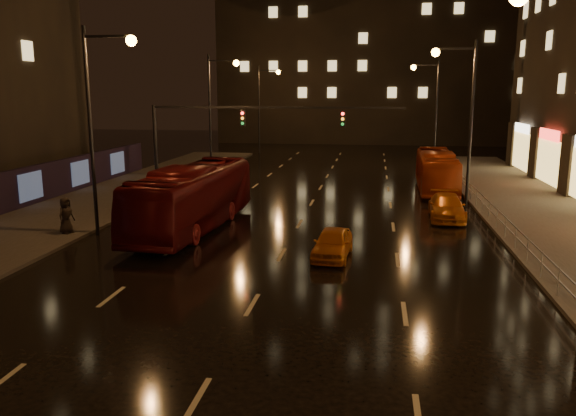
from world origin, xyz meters
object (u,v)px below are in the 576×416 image
(pedestrian_c, at_px, (66,215))
(bus_red, at_px, (193,197))
(taxi_far, at_px, (447,207))
(bus_curb, at_px, (436,171))
(taxi_near, at_px, (333,243))

(pedestrian_c, bearing_deg, bus_red, -50.05)
(bus_red, xyz_separation_m, taxi_far, (13.30, 4.40, -0.98))
(bus_red, distance_m, bus_curb, 19.42)
(taxi_near, height_order, taxi_far, taxi_far)
(bus_red, xyz_separation_m, bus_curb, (13.66, 13.80, -0.21))
(bus_curb, relative_size, taxi_far, 2.23)
(taxi_far, distance_m, pedestrian_c, 20.21)
(taxi_near, bearing_deg, bus_red, 155.28)
(bus_red, height_order, taxi_far, bus_red)
(bus_curb, bearing_deg, taxi_near, -107.15)
(bus_curb, height_order, taxi_near, bus_curb)
(pedestrian_c, bearing_deg, taxi_near, -80.78)
(bus_curb, xyz_separation_m, taxi_near, (-6.12, -17.95, -0.81))
(taxi_near, relative_size, taxi_far, 0.79)
(taxi_near, height_order, pedestrian_c, pedestrian_c)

